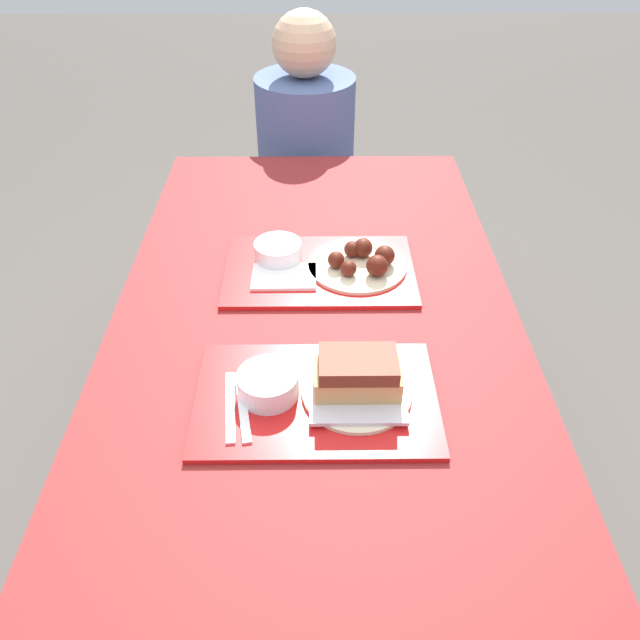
# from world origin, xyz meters

# --- Properties ---
(ground_plane) EXTENTS (12.00, 12.00, 0.00)m
(ground_plane) POSITION_xyz_m (0.00, 0.00, 0.00)
(ground_plane) COLOR #4C4742
(picnic_table) EXTENTS (0.87, 1.66, 0.75)m
(picnic_table) POSITION_xyz_m (0.00, 0.00, 0.66)
(picnic_table) COLOR maroon
(picnic_table) RESTS_ON ground_plane
(picnic_bench_far) EXTENTS (0.83, 0.28, 0.46)m
(picnic_bench_far) POSITION_xyz_m (0.00, 1.05, 0.38)
(picnic_bench_far) COLOR maroon
(picnic_bench_far) RESTS_ON ground_plane
(tray_near) EXTENTS (0.44, 0.29, 0.01)m
(tray_near) POSITION_xyz_m (-0.00, -0.22, 0.76)
(tray_near) COLOR red
(tray_near) RESTS_ON picnic_table
(tray_far) EXTENTS (0.44, 0.29, 0.01)m
(tray_far) POSITION_xyz_m (0.01, 0.19, 0.76)
(tray_far) COLOR red
(tray_far) RESTS_ON picnic_table
(bowl_coleslaw_near) EXTENTS (0.11, 0.11, 0.05)m
(bowl_coleslaw_near) POSITION_xyz_m (-0.09, -0.22, 0.79)
(bowl_coleslaw_near) COLOR silver
(bowl_coleslaw_near) RESTS_ON tray_near
(brisket_sandwich_plate) EXTENTS (0.20, 0.20, 0.09)m
(brisket_sandwich_plate) POSITION_xyz_m (0.07, -0.22, 0.80)
(brisket_sandwich_plate) COLOR beige
(brisket_sandwich_plate) RESTS_ON tray_near
(plastic_fork_near) EXTENTS (0.03, 0.17, 0.00)m
(plastic_fork_near) POSITION_xyz_m (-0.15, -0.25, 0.76)
(plastic_fork_near) COLOR white
(plastic_fork_near) RESTS_ON tray_near
(plastic_knife_near) EXTENTS (0.05, 0.17, 0.00)m
(plastic_knife_near) POSITION_xyz_m (-0.13, -0.25, 0.76)
(plastic_knife_near) COLOR white
(plastic_knife_near) RESTS_ON tray_near
(condiment_packet) EXTENTS (0.04, 0.03, 0.01)m
(condiment_packet) POSITION_xyz_m (0.00, -0.16, 0.76)
(condiment_packet) COLOR #3F3F47
(condiment_packet) RESTS_ON tray_near
(bowl_coleslaw_far) EXTENTS (0.11, 0.11, 0.05)m
(bowl_coleslaw_far) POSITION_xyz_m (-0.09, 0.22, 0.79)
(bowl_coleslaw_far) COLOR silver
(bowl_coleslaw_far) RESTS_ON tray_far
(wings_plate_far) EXTENTS (0.23, 0.23, 0.06)m
(wings_plate_far) POSITION_xyz_m (0.11, 0.19, 0.78)
(wings_plate_far) COLOR beige
(wings_plate_far) RESTS_ON tray_far
(napkin_far) EXTENTS (0.15, 0.10, 0.01)m
(napkin_far) POSITION_xyz_m (-0.07, 0.15, 0.77)
(napkin_far) COLOR white
(napkin_far) RESTS_ON tray_far
(person_seated_across) EXTENTS (0.33, 0.33, 0.67)m
(person_seated_across) POSITION_xyz_m (-0.03, 1.05, 0.74)
(person_seated_across) COLOR #4C6093
(person_seated_across) RESTS_ON picnic_bench_far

